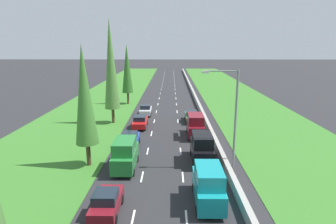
{
  "coord_description": "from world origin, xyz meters",
  "views": [
    {
      "loc": [
        0.72,
        -1.25,
        11.09
      ],
      "look_at": [
        0.23,
        43.85,
        0.22
      ],
      "focal_mm": 30.25,
      "sensor_mm": 36.0,
      "label": 1
    }
  ],
  "objects_px": {
    "green_van_left_lane": "(125,154)",
    "poplar_tree_second": "(84,96)",
    "green_sedan_right_lane": "(191,116)",
    "white_hatchback_left_lane": "(146,110)",
    "blue_hatchback_left_lane": "(130,139)",
    "maroon_hatchback_left_lane": "(107,202)",
    "street_light_mast": "(232,112)",
    "poplar_tree_third": "(111,65)",
    "teal_van_right_lane": "(208,185)",
    "black_van_right_lane": "(202,148)",
    "red_sedan_left_lane": "(140,122)",
    "maroon_van_right_lane": "(195,125)",
    "poplar_tree_fourth": "(127,69)"
  },
  "relations": [
    {
      "from": "blue_hatchback_left_lane",
      "to": "poplar_tree_third",
      "type": "xyz_separation_m",
      "value": [
        -3.83,
        9.62,
        7.49
      ]
    },
    {
      "from": "maroon_van_right_lane",
      "to": "green_sedan_right_lane",
      "type": "relative_size",
      "value": 1.09
    },
    {
      "from": "poplar_tree_second",
      "to": "poplar_tree_third",
      "type": "bearing_deg",
      "value": 92.45
    },
    {
      "from": "teal_van_right_lane",
      "to": "poplar_tree_second",
      "type": "xyz_separation_m",
      "value": [
        -10.32,
        6.38,
        5.24
      ]
    },
    {
      "from": "white_hatchback_left_lane",
      "to": "poplar_tree_fourth",
      "type": "bearing_deg",
      "value": 115.01
    },
    {
      "from": "red_sedan_left_lane",
      "to": "green_sedan_right_lane",
      "type": "xyz_separation_m",
      "value": [
        7.2,
        3.04,
        0.0
      ]
    },
    {
      "from": "green_sedan_right_lane",
      "to": "poplar_tree_fourth",
      "type": "height_order",
      "value": "poplar_tree_fourth"
    },
    {
      "from": "teal_van_right_lane",
      "to": "street_light_mast",
      "type": "bearing_deg",
      "value": 65.8
    },
    {
      "from": "street_light_mast",
      "to": "poplar_tree_third",
      "type": "bearing_deg",
      "value": 132.56
    },
    {
      "from": "maroon_hatchback_left_lane",
      "to": "teal_van_right_lane",
      "type": "xyz_separation_m",
      "value": [
        6.92,
        1.38,
        0.56
      ]
    },
    {
      "from": "green_van_left_lane",
      "to": "red_sedan_left_lane",
      "type": "bearing_deg",
      "value": 90.31
    },
    {
      "from": "green_van_left_lane",
      "to": "poplar_tree_second",
      "type": "relative_size",
      "value": 0.44
    },
    {
      "from": "poplar_tree_third",
      "to": "street_light_mast",
      "type": "bearing_deg",
      "value": -47.44
    },
    {
      "from": "teal_van_right_lane",
      "to": "maroon_van_right_lane",
      "type": "xyz_separation_m",
      "value": [
        0.34,
        15.02,
        0.0
      ]
    },
    {
      "from": "teal_van_right_lane",
      "to": "poplar_tree_fourth",
      "type": "distance_m",
      "value": 36.43
    },
    {
      "from": "blue_hatchback_left_lane",
      "to": "red_sedan_left_lane",
      "type": "relative_size",
      "value": 0.87
    },
    {
      "from": "poplar_tree_second",
      "to": "poplar_tree_fourth",
      "type": "relative_size",
      "value": 1.01
    },
    {
      "from": "white_hatchback_left_lane",
      "to": "poplar_tree_fourth",
      "type": "distance_m",
      "value": 11.28
    },
    {
      "from": "teal_van_right_lane",
      "to": "red_sedan_left_lane",
      "type": "height_order",
      "value": "teal_van_right_lane"
    },
    {
      "from": "street_light_mast",
      "to": "green_sedan_right_lane",
      "type": "bearing_deg",
      "value": 98.63
    },
    {
      "from": "blue_hatchback_left_lane",
      "to": "green_sedan_right_lane",
      "type": "relative_size",
      "value": 0.87
    },
    {
      "from": "maroon_hatchback_left_lane",
      "to": "white_hatchback_left_lane",
      "type": "distance_m",
      "value": 26.98
    },
    {
      "from": "blue_hatchback_left_lane",
      "to": "black_van_right_lane",
      "type": "xyz_separation_m",
      "value": [
        7.44,
        -4.0,
        0.56
      ]
    },
    {
      "from": "green_van_left_lane",
      "to": "street_light_mast",
      "type": "height_order",
      "value": "street_light_mast"
    },
    {
      "from": "maroon_van_right_lane",
      "to": "blue_hatchback_left_lane",
      "type": "bearing_deg",
      "value": -154.05
    },
    {
      "from": "green_sedan_right_lane",
      "to": "white_hatchback_left_lane",
      "type": "distance_m",
      "value": 7.97
    },
    {
      "from": "poplar_tree_second",
      "to": "street_light_mast",
      "type": "bearing_deg",
      "value": -1.2
    },
    {
      "from": "red_sedan_left_lane",
      "to": "white_hatchback_left_lane",
      "type": "distance_m",
      "value": 6.78
    },
    {
      "from": "black_van_right_lane",
      "to": "poplar_tree_fourth",
      "type": "xyz_separation_m",
      "value": [
        -11.11,
        27.01,
        5.17
      ]
    },
    {
      "from": "poplar_tree_second",
      "to": "street_light_mast",
      "type": "relative_size",
      "value": 1.24
    },
    {
      "from": "maroon_van_right_lane",
      "to": "poplar_tree_fourth",
      "type": "height_order",
      "value": "poplar_tree_fourth"
    },
    {
      "from": "blue_hatchback_left_lane",
      "to": "maroon_hatchback_left_lane",
      "type": "bearing_deg",
      "value": -89.13
    },
    {
      "from": "poplar_tree_fourth",
      "to": "green_sedan_right_lane",
      "type": "bearing_deg",
      "value": -48.38
    },
    {
      "from": "poplar_tree_third",
      "to": "poplar_tree_fourth",
      "type": "bearing_deg",
      "value": 89.35
    },
    {
      "from": "poplar_tree_second",
      "to": "teal_van_right_lane",
      "type": "bearing_deg",
      "value": -31.74
    },
    {
      "from": "red_sedan_left_lane",
      "to": "poplar_tree_second",
      "type": "height_order",
      "value": "poplar_tree_second"
    },
    {
      "from": "maroon_van_right_lane",
      "to": "poplar_tree_third",
      "type": "distance_m",
      "value": 14.53
    },
    {
      "from": "poplar_tree_second",
      "to": "red_sedan_left_lane",
      "type": "bearing_deg",
      "value": 74.43
    },
    {
      "from": "maroon_van_right_lane",
      "to": "teal_van_right_lane",
      "type": "bearing_deg",
      "value": -91.3
    },
    {
      "from": "poplar_tree_third",
      "to": "street_light_mast",
      "type": "xyz_separation_m",
      "value": [
        13.69,
        -14.91,
        -3.09
      ]
    },
    {
      "from": "green_van_left_lane",
      "to": "maroon_van_right_lane",
      "type": "bearing_deg",
      "value": 52.67
    },
    {
      "from": "red_sedan_left_lane",
      "to": "maroon_van_right_lane",
      "type": "relative_size",
      "value": 0.92
    },
    {
      "from": "maroon_van_right_lane",
      "to": "poplar_tree_second",
      "type": "xyz_separation_m",
      "value": [
        -10.66,
        -8.64,
        5.24
      ]
    },
    {
      "from": "maroon_van_right_lane",
      "to": "poplar_tree_fourth",
      "type": "relative_size",
      "value": 0.44
    },
    {
      "from": "green_sedan_right_lane",
      "to": "white_hatchback_left_lane",
      "type": "height_order",
      "value": "white_hatchback_left_lane"
    },
    {
      "from": "blue_hatchback_left_lane",
      "to": "green_sedan_right_lane",
      "type": "bearing_deg",
      "value": 54.52
    },
    {
      "from": "green_sedan_right_lane",
      "to": "street_light_mast",
      "type": "distance_m",
      "value": 16.54
    },
    {
      "from": "green_van_left_lane",
      "to": "black_van_right_lane",
      "type": "relative_size",
      "value": 1.0
    },
    {
      "from": "teal_van_right_lane",
      "to": "black_van_right_lane",
      "type": "relative_size",
      "value": 1.0
    },
    {
      "from": "teal_van_right_lane",
      "to": "maroon_van_right_lane",
      "type": "distance_m",
      "value": 15.02
    }
  ]
}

